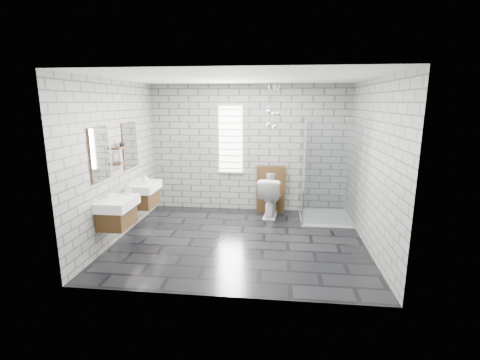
% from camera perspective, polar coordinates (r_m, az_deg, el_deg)
% --- Properties ---
extents(floor, '(4.20, 3.60, 0.02)m').
position_cam_1_polar(floor, '(6.09, -0.04, -9.91)').
color(floor, black).
rests_on(floor, ground).
extents(ceiling, '(4.20, 3.60, 0.02)m').
position_cam_1_polar(ceiling, '(5.64, -0.05, 16.56)').
color(ceiling, white).
rests_on(ceiling, wall_back).
extents(wall_back, '(4.20, 0.02, 2.70)m').
position_cam_1_polar(wall_back, '(7.49, 1.52, 5.17)').
color(wall_back, gray).
rests_on(wall_back, floor).
extents(wall_front, '(4.20, 0.02, 2.70)m').
position_cam_1_polar(wall_front, '(3.95, -3.00, -1.68)').
color(wall_front, gray).
rests_on(wall_front, floor).
extents(wall_left, '(0.02, 3.60, 2.70)m').
position_cam_1_polar(wall_left, '(6.30, -19.51, 3.01)').
color(wall_left, gray).
rests_on(wall_left, floor).
extents(wall_right, '(0.02, 3.60, 2.70)m').
position_cam_1_polar(wall_right, '(5.86, 20.93, 2.22)').
color(wall_right, gray).
rests_on(wall_right, floor).
extents(vanity_left, '(0.47, 0.70, 1.57)m').
position_cam_1_polar(vanity_left, '(5.81, -19.84, -3.80)').
color(vanity_left, '#493016').
rests_on(vanity_left, wall_left).
extents(vanity_right, '(0.47, 0.70, 1.57)m').
position_cam_1_polar(vanity_right, '(6.78, -15.78, -1.22)').
color(vanity_right, '#493016').
rests_on(vanity_right, wall_left).
extents(shelf_lower, '(0.14, 0.30, 0.03)m').
position_cam_1_polar(shelf_lower, '(6.23, -19.02, 2.66)').
color(shelf_lower, '#493016').
rests_on(shelf_lower, wall_left).
extents(shelf_upper, '(0.14, 0.30, 0.03)m').
position_cam_1_polar(shelf_upper, '(6.19, -19.20, 5.03)').
color(shelf_upper, '#493016').
rests_on(shelf_upper, wall_left).
extents(window, '(0.56, 0.05, 1.48)m').
position_cam_1_polar(window, '(7.48, -1.56, 6.70)').
color(window, white).
rests_on(window, wall_back).
extents(cistern_panel, '(0.60, 0.20, 1.00)m').
position_cam_1_polar(cistern_panel, '(7.51, 5.07, -1.46)').
color(cistern_panel, '#493016').
rests_on(cistern_panel, floor).
extents(flush_plate, '(0.18, 0.01, 0.12)m').
position_cam_1_polar(flush_plate, '(7.34, 5.09, 0.62)').
color(flush_plate, silver).
rests_on(flush_plate, cistern_panel).
extents(shower_enclosure, '(1.00, 1.00, 2.03)m').
position_cam_1_polar(shower_enclosure, '(7.07, 13.27, -2.64)').
color(shower_enclosure, white).
rests_on(shower_enclosure, floor).
extents(pendant_cluster, '(0.28, 0.22, 0.89)m').
position_cam_1_polar(pendant_cluster, '(6.95, 5.37, 10.20)').
color(pendant_cluster, silver).
rests_on(pendant_cluster, ceiling).
extents(toilet, '(0.53, 0.84, 0.82)m').
position_cam_1_polar(toilet, '(7.26, 5.00, -2.70)').
color(toilet, white).
rests_on(toilet, floor).
extents(soap_bottle_a, '(0.12, 0.13, 0.21)m').
position_cam_1_polar(soap_bottle_a, '(6.00, -17.96, -1.17)').
color(soap_bottle_a, '#B2B2B2').
rests_on(soap_bottle_a, vanity_left).
extents(soap_bottle_b, '(0.16, 0.16, 0.16)m').
position_cam_1_polar(soap_bottle_b, '(6.74, -15.32, 0.26)').
color(soap_bottle_b, '#B2B2B2').
rests_on(soap_bottle_b, vanity_right).
extents(soap_bottle_c, '(0.10, 0.10, 0.20)m').
position_cam_1_polar(soap_bottle_c, '(6.19, -19.08, 3.66)').
color(soap_bottle_c, '#B2B2B2').
rests_on(soap_bottle_c, shelf_lower).
extents(vase, '(0.12, 0.12, 0.10)m').
position_cam_1_polar(vase, '(6.26, -18.81, 5.74)').
color(vase, '#B2B2B2').
rests_on(vase, shelf_upper).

